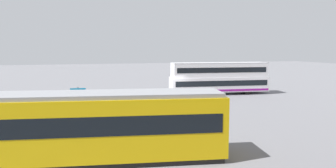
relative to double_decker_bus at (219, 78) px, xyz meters
name	(u,v)px	position (x,y,z in m)	size (l,w,h in m)	color
ground_plane	(177,99)	(5.99, 2.00, -1.94)	(160.00, 160.00, 0.00)	slate
double_decker_bus	(219,78)	(0.00, 0.00, 0.00)	(11.92, 3.81, 3.78)	white
tram_yellow	(61,127)	(17.24, 18.32, -0.19)	(15.88, 5.08, 3.37)	#E5B70C
pedestrian_near_railing	(139,96)	(10.74, 5.07, -0.96)	(0.38, 0.38, 1.70)	black
pedestrian_railing	(132,102)	(11.79, 7.03, -1.18)	(9.86, 1.34, 1.08)	gray
info_sign	(78,96)	(16.31, 7.60, -0.29)	(1.22, 0.15, 2.35)	slate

